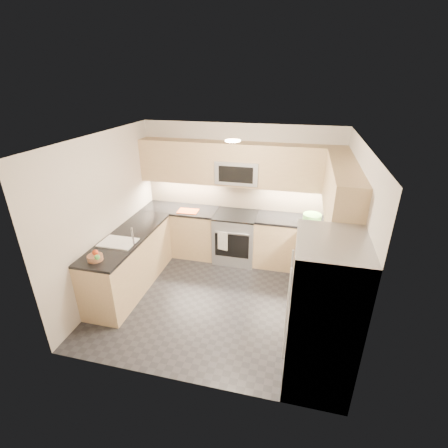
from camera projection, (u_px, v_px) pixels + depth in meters
floor at (219, 298)px, 5.18m from camera, size 3.60×3.20×0.00m
ceiling at (218, 139)px, 4.14m from camera, size 3.60×3.20×0.02m
wall_back at (240, 192)px, 6.07m from camera, size 3.60×0.02×2.50m
wall_front at (178, 294)px, 3.25m from camera, size 3.60×0.02×2.50m
wall_left at (107, 216)px, 5.04m from camera, size 0.02×3.20×2.50m
wall_right at (350, 241)px, 4.27m from camera, size 0.02×3.20×2.50m
base_cab_back_left at (182, 231)px, 6.37m from camera, size 1.42×0.60×0.90m
base_cab_back_right at (294, 244)px, 5.91m from camera, size 1.42×0.60×0.90m
base_cab_right at (319, 282)px, 4.81m from camera, size 0.60×1.70×0.90m
base_cab_peninsula at (130, 262)px, 5.31m from camera, size 0.60×2.00×0.90m
countertop_back_left at (180, 209)px, 6.18m from camera, size 1.42×0.63×0.04m
countertop_back_right at (297, 220)px, 5.71m from camera, size 1.42×0.63×0.04m
countertop_right at (323, 255)px, 4.61m from camera, size 0.63×1.70×0.04m
countertop_peninsula at (127, 237)px, 5.12m from camera, size 0.63×2.00×0.04m
upper_cab_back at (238, 164)px, 5.68m from camera, size 3.60×0.35×0.75m
upper_cab_right at (341, 192)px, 4.32m from camera, size 0.35×1.95×0.75m
backsplash_back at (240, 195)px, 6.09m from camera, size 3.60×0.01×0.51m
backsplash_right at (346, 231)px, 4.70m from camera, size 0.01×2.30×0.51m
gas_range at (236, 238)px, 6.12m from camera, size 0.76×0.65×0.91m
range_cooktop at (236, 215)px, 5.93m from camera, size 0.76×0.65×0.03m
oven_door_glass at (232, 246)px, 5.83m from camera, size 0.62×0.02×0.45m
oven_handle at (232, 233)px, 5.70m from camera, size 0.60×0.02×0.02m
microwave at (238, 172)px, 5.71m from camera, size 0.76×0.40×0.40m
microwave_door at (236, 175)px, 5.53m from camera, size 0.60×0.01×0.28m
refrigerator at (322, 315)px, 3.48m from camera, size 0.70×0.90×1.80m
fridge_handle_left at (287, 317)px, 3.38m from camera, size 0.02×0.02×1.20m
fridge_handle_right at (289, 296)px, 3.70m from camera, size 0.02×0.02×1.20m
sink_basin at (119, 246)px, 4.91m from camera, size 0.52×0.38×0.16m
faucet at (133, 237)px, 4.77m from camera, size 0.03×0.03×0.28m
utensil_bowl at (312, 219)px, 5.49m from camera, size 0.39×0.39×0.18m
cutting_board at (188, 211)px, 6.02m from camera, size 0.38×0.28×0.01m
fruit_basket at (95, 258)px, 4.42m from camera, size 0.24×0.24×0.08m
fruit_apple at (95, 252)px, 4.40m from camera, size 0.08×0.08×0.08m
fruit_pear at (97, 257)px, 4.28m from camera, size 0.07×0.07×0.07m
dish_towel_check at (223, 241)px, 5.78m from camera, size 0.19×0.05×0.35m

